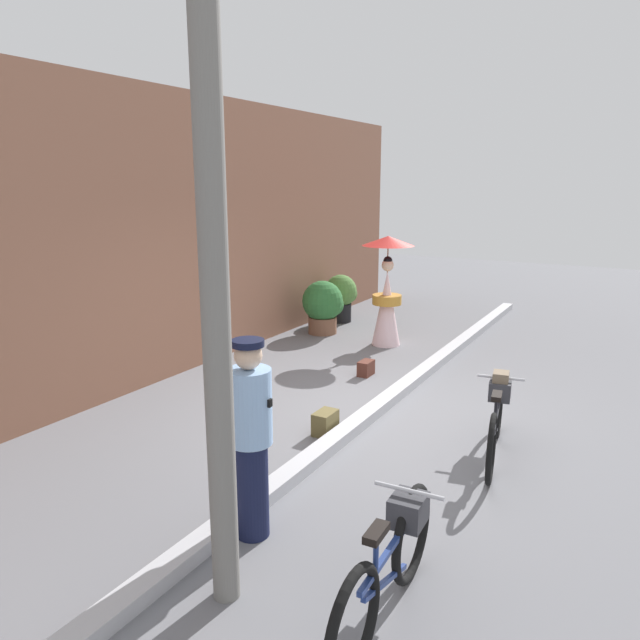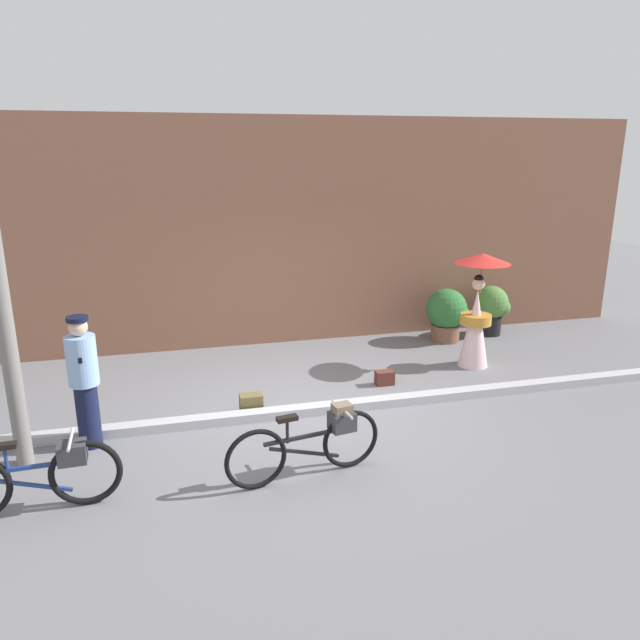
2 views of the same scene
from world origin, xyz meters
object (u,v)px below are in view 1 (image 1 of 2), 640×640
Objects in this scene: person_officer at (250,435)px; backpack_on_pavement at (366,368)px; potted_plant_by_door at (342,295)px; utility_pole at (213,238)px; person_with_parasol at (387,289)px; bicycle_near_officer at (389,563)px; backpack_spare at (326,422)px; bicycle_far_side at (497,416)px; potted_plant_small at (324,305)px.

person_officer is 5.84× the size of backpack_on_pavement.
potted_plant_by_door is 0.20× the size of utility_pole.
bicycle_near_officer is at bearing -156.33° from person_with_parasol.
potted_plant_by_door is at bearing 25.85° from backpack_spare.
person_officer is at bearing -157.72° from potted_plant_by_door.
bicycle_near_officer is 2.28m from utility_pole.
potted_plant_by_door is (7.19, 4.11, 0.14)m from bicycle_near_officer.
utility_pole reaches higher than backpack_on_pavement.
person_officer is at bearing 151.64° from bicycle_far_side.
utility_pole reaches higher than backpack_spare.
bicycle_near_officer is 2.73m from bicycle_far_side.
bicycle_far_side is 3.80m from utility_pole.
bicycle_far_side is 0.36× the size of utility_pole.
person_officer is 6.47m from potted_plant_small.
utility_pole reaches higher than bicycle_near_officer.
person_officer is 4.21m from backpack_on_pavement.
bicycle_far_side reaches higher than backpack_on_pavement.
person_with_parasol is at bearing 14.33° from backpack_on_pavement.
bicycle_near_officer is 1.80× the size of potted_plant_by_door.
potted_plant_by_door is at bearing 22.28° from person_officer.
backpack_spare is at bearing 12.63° from person_officer.
person_officer is 2.14m from backpack_spare.
bicycle_near_officer is 8.28m from potted_plant_by_door.
backpack_on_pavement is at bearing 14.24° from utility_pole.
bicycle_near_officer is 0.97× the size of bicycle_far_side.
backpack_on_pavement is at bearing -165.67° from person_with_parasol.
bicycle_far_side is at bearing -18.56° from utility_pole.
utility_pole is at bearing -158.26° from person_officer.
backpack_on_pavement is at bearing -146.31° from potted_plant_by_door.
bicycle_far_side is 1.86× the size of potted_plant_by_door.
utility_pole reaches higher than bicycle_far_side.
person_officer is 0.33× the size of utility_pole.
backpack_spare is at bearing -166.76° from backpack_on_pavement.
person_officer is at bearing 76.03° from bicycle_near_officer.
person_with_parasol is (3.33, 2.66, 0.55)m from bicycle_far_side.
potted_plant_by_door is 3.10× the size of backpack_spare.
person_officer reaches higher than bicycle_far_side.
person_with_parasol is 6.09× the size of backpack_spare.
backpack_on_pavement is (-1.85, -1.74, -0.41)m from potted_plant_small.
potted_plant_small is 4.52m from backpack_spare.
person_officer is at bearing -167.37° from backpack_spare.
bicycle_near_officer is 1.74× the size of potted_plant_small.
person_with_parasol is at bearing 13.73° from backpack_spare.
person_with_parasol is at bearing -96.76° from potted_plant_small.
potted_plant_by_door reaches higher than bicycle_near_officer.
person_officer reaches higher than potted_plant_by_door.
backpack_on_pavement is (1.63, 2.23, -0.30)m from bicycle_far_side.
person_officer is 5.89m from person_with_parasol.
utility_pole is (-6.55, -2.93, 1.88)m from potted_plant_small.
bicycle_near_officer is at bearing -71.38° from utility_pole.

